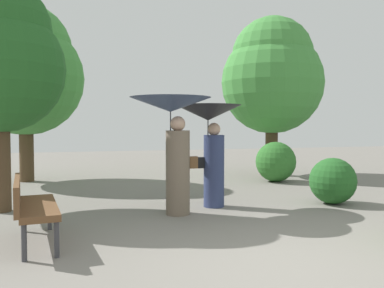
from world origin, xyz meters
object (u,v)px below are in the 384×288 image
Objects in this scene: tree_near_left at (25,69)px; person_right at (210,131)px; person_left at (173,128)px; tree_near_right at (272,75)px; park_bench at (31,204)px.

person_right is at bearing -52.24° from tree_near_left.
tree_near_left is at bearing 35.74° from person_left.
tree_near_left is 6.93m from tree_near_right.
person_left is at bearing -61.21° from tree_near_left.
tree_near_right reaches higher than park_bench.
person_right is 5.39m from tree_near_right.
tree_near_left is at bearing 0.00° from park_bench.
tree_near_left is at bearing 44.71° from person_right.
tree_near_left is (-3.56, 4.60, 1.60)m from person_right.
person_right is at bearing -54.75° from person_left.
tree_near_right is (3.34, 3.92, 1.61)m from person_right.
tree_near_right reaches higher than person_left.
tree_near_right reaches higher than tree_near_left.
person_right is (0.80, 0.43, -0.06)m from person_left.
person_left is 2.59m from park_bench.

